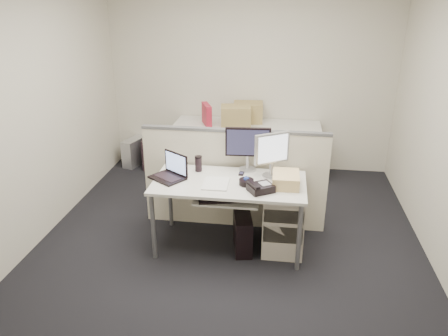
# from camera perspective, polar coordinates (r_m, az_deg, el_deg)

# --- Properties ---
(floor) EXTENTS (4.00, 4.50, 0.01)m
(floor) POSITION_cam_1_polar(r_m,az_deg,el_deg) (4.65, 0.64, -10.06)
(floor) COLOR black
(floor) RESTS_ON ground
(wall_back) EXTENTS (4.00, 0.02, 2.70)m
(wall_back) POSITION_cam_1_polar(r_m,az_deg,el_deg) (6.26, 3.43, 11.97)
(wall_back) COLOR beige
(wall_back) RESTS_ON ground
(wall_front) EXTENTS (4.00, 0.02, 2.70)m
(wall_front) POSITION_cam_1_polar(r_m,az_deg,el_deg) (2.06, -7.52, -11.78)
(wall_front) COLOR beige
(wall_front) RESTS_ON ground
(wall_left) EXTENTS (0.02, 4.50, 2.70)m
(wall_left) POSITION_cam_1_polar(r_m,az_deg,el_deg) (4.76, -24.10, 6.60)
(wall_left) COLOR beige
(wall_left) RESTS_ON ground
(desk) EXTENTS (1.50, 0.75, 0.73)m
(desk) POSITION_cam_1_polar(r_m,az_deg,el_deg) (4.32, 0.68, -2.57)
(desk) COLOR silver
(desk) RESTS_ON floor
(keyboard_tray) EXTENTS (0.62, 0.32, 0.02)m
(keyboard_tray) POSITION_cam_1_polar(r_m,az_deg,el_deg) (4.18, 0.36, -4.16)
(keyboard_tray) COLOR silver
(keyboard_tray) RESTS_ON desk
(drawer_pedestal) EXTENTS (0.40, 0.55, 0.65)m
(drawer_pedestal) POSITION_cam_1_polar(r_m,az_deg,el_deg) (4.49, 7.76, -6.61)
(drawer_pedestal) COLOR #B7AD9C
(drawer_pedestal) RESTS_ON floor
(cubicle_partition) EXTENTS (2.00, 0.06, 1.10)m
(cubicle_partition) POSITION_cam_1_polar(r_m,az_deg,el_deg) (4.77, 1.36, -1.56)
(cubicle_partition) COLOR beige
(cubicle_partition) RESTS_ON floor
(back_counter) EXTENTS (2.00, 0.60, 0.72)m
(back_counter) POSITION_cam_1_polar(r_m,az_deg,el_deg) (6.21, 2.97, 2.42)
(back_counter) COLOR #B7AD9C
(back_counter) RESTS_ON floor
(monitor_main) EXTENTS (0.47, 0.21, 0.46)m
(monitor_main) POSITION_cam_1_polar(r_m,az_deg,el_deg) (4.49, 3.13, 2.47)
(monitor_main) COLOR black
(monitor_main) RESTS_ON desk
(monitor_small) EXTENTS (0.41, 0.35, 0.45)m
(monitor_small) POSITION_cam_1_polar(r_m,az_deg,el_deg) (4.35, 6.25, 1.62)
(monitor_small) COLOR #B7B7BC
(monitor_small) RESTS_ON desk
(laptop) EXTENTS (0.41, 0.39, 0.25)m
(laptop) POSITION_cam_1_polar(r_m,az_deg,el_deg) (4.34, -7.48, 0.08)
(laptop) COLOR black
(laptop) RESTS_ON desk
(trackball) EXTENTS (0.17, 0.17, 0.06)m
(trackball) POSITION_cam_1_polar(r_m,az_deg,el_deg) (4.22, 2.94, -1.85)
(trackball) COLOR black
(trackball) RESTS_ON desk
(desk_phone) EXTENTS (0.28, 0.27, 0.07)m
(desk_phone) POSITION_cam_1_polar(r_m,az_deg,el_deg) (4.09, 4.83, -2.62)
(desk_phone) COLOR black
(desk_phone) RESTS_ON desk
(paper_stack) EXTENTS (0.25, 0.31, 0.01)m
(paper_stack) POSITION_cam_1_polar(r_m,az_deg,el_deg) (4.24, -1.07, -2.05)
(paper_stack) COLOR silver
(paper_stack) RESTS_ON desk
(sticky_pad) EXTENTS (0.10, 0.10, 0.01)m
(sticky_pad) POSITION_cam_1_polar(r_m,az_deg,el_deg) (4.30, 0.02, -1.66)
(sticky_pad) COLOR #F4CF4C
(sticky_pad) RESTS_ON desk
(travel_mug) EXTENTS (0.09, 0.09, 0.15)m
(travel_mug) POSITION_cam_1_polar(r_m,az_deg,el_deg) (4.52, -3.36, 0.50)
(travel_mug) COLOR black
(travel_mug) RESTS_ON desk
(banana) EXTENTS (0.16, 0.09, 0.04)m
(banana) POSITION_cam_1_polar(r_m,az_deg,el_deg) (4.13, 4.28, -2.63)
(banana) COLOR gold
(banana) RESTS_ON desk
(cellphone) EXTENTS (0.05, 0.10, 0.01)m
(cellphone) POSITION_cam_1_polar(r_m,az_deg,el_deg) (4.46, 2.29, -0.73)
(cellphone) COLOR black
(cellphone) RESTS_ON desk
(manila_folders) EXTENTS (0.26, 0.33, 0.12)m
(manila_folders) POSITION_cam_1_polar(r_m,az_deg,el_deg) (4.23, 8.08, -1.50)
(manila_folders) COLOR #D5B678
(manila_folders) RESTS_ON desk
(keyboard) EXTENTS (0.45, 0.25, 0.02)m
(keyboard) POSITION_cam_1_polar(r_m,az_deg,el_deg) (4.14, -0.40, -4.08)
(keyboard) COLOR black
(keyboard) RESTS_ON keyboard_tray
(pc_tower_desk) EXTENTS (0.24, 0.44, 0.39)m
(pc_tower_desk) POSITION_cam_1_polar(r_m,az_deg,el_deg) (4.49, 2.44, -8.38)
(pc_tower_desk) COLOR black
(pc_tower_desk) RESTS_ON floor
(pc_tower_spare_dark) EXTENTS (0.27, 0.51, 0.45)m
(pc_tower_spare_dark) POSITION_cam_1_polar(r_m,az_deg,el_deg) (6.63, -9.56, 2.19)
(pc_tower_spare_dark) COLOR black
(pc_tower_spare_dark) RESTS_ON floor
(pc_tower_spare_silver) EXTENTS (0.29, 0.46, 0.40)m
(pc_tower_spare_silver) POSITION_cam_1_polar(r_m,az_deg,el_deg) (6.71, -11.59, 2.10)
(pc_tower_spare_silver) COLOR #B7B7BC
(pc_tower_spare_silver) RESTS_ON floor
(cardboard_box_left) EXTENTS (0.44, 0.35, 0.30)m
(cardboard_box_left) POSITION_cam_1_polar(r_m,az_deg,el_deg) (5.95, 1.54, 6.69)
(cardboard_box_left) COLOR olive
(cardboard_box_left) RESTS_ON back_counter
(cardboard_box_right) EXTENTS (0.42, 0.34, 0.29)m
(cardboard_box_right) POSITION_cam_1_polar(r_m,az_deg,el_deg) (6.17, 3.17, 7.21)
(cardboard_box_right) COLOR olive
(cardboard_box_right) RESTS_ON back_counter
(red_binder) EXTENTS (0.19, 0.33, 0.31)m
(red_binder) POSITION_cam_1_polar(r_m,az_deg,el_deg) (6.03, -2.27, 6.92)
(red_binder) COLOR #A61D30
(red_binder) RESTS_ON back_counter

